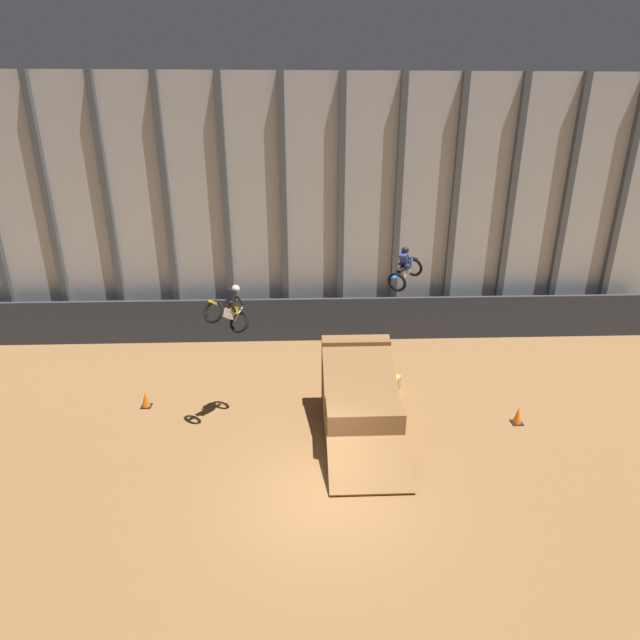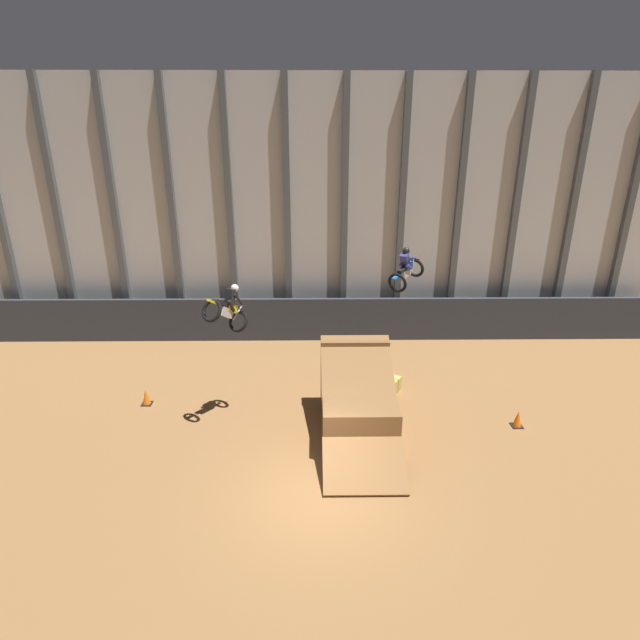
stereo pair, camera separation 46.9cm
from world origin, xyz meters
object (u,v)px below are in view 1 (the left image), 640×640
traffic_cone_near_ramp (518,416)px  rider_bike_right_air (405,269)px  rider_bike_left_air (229,310)px  hay_bale_trackside (387,382)px  traffic_cone_arena_edge (146,400)px  dirt_ramp (359,402)px

traffic_cone_near_ramp → rider_bike_right_air: bearing=135.2°
rider_bike_left_air → hay_bale_trackside: bearing=49.2°
rider_bike_left_air → traffic_cone_arena_edge: bearing=-162.7°
dirt_ramp → rider_bike_left_air: 5.11m
dirt_ramp → rider_bike_left_air: bearing=170.1°
rider_bike_left_air → rider_bike_right_air: rider_bike_right_air is taller
rider_bike_right_air → traffic_cone_near_ramp: rider_bike_right_air is taller
rider_bike_left_air → rider_bike_right_air: size_ratio=1.04×
dirt_ramp → rider_bike_left_air: rider_bike_left_air is taller
traffic_cone_near_ramp → hay_bale_trackside: (-3.96, 2.50, -0.00)m
rider_bike_right_air → traffic_cone_near_ramp: size_ratio=2.99×
rider_bike_right_air → rider_bike_left_air: bearing=-120.6°
hay_bale_trackside → rider_bike_left_air: bearing=-162.2°
traffic_cone_near_ramp → hay_bale_trackside: 4.69m
rider_bike_right_air → hay_bale_trackside: size_ratio=1.60×
rider_bike_left_air → traffic_cone_near_ramp: rider_bike_left_air is taller
traffic_cone_near_ramp → hay_bale_trackside: traffic_cone_near_ramp is taller
rider_bike_right_air → traffic_cone_arena_edge: bearing=-133.0°
rider_bike_left_air → traffic_cone_arena_edge: rider_bike_left_air is taller
rider_bike_right_air → dirt_ramp: bearing=-84.3°
dirt_ramp → traffic_cone_near_ramp: size_ratio=8.70×
rider_bike_left_air → hay_bale_trackside: (5.45, 1.75, -3.60)m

